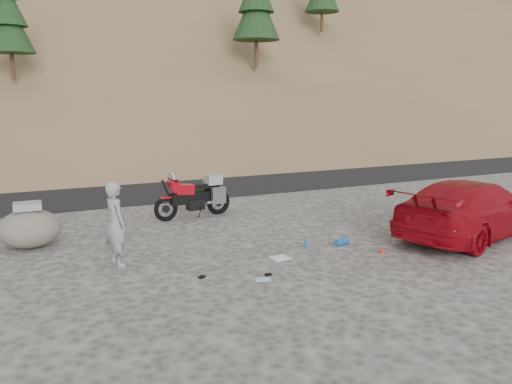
% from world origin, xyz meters
% --- Properties ---
extents(ground, '(140.00, 140.00, 0.00)m').
position_xyz_m(ground, '(0.00, 0.00, 0.00)').
color(ground, '#454340').
rests_on(ground, ground).
extents(road, '(120.00, 7.00, 0.05)m').
position_xyz_m(road, '(0.00, 9.00, 0.00)').
color(road, black).
rests_on(road, ground).
extents(hillside, '(120.00, 73.00, 46.72)m').
position_xyz_m(hillside, '(-0.05, 40.88, 11.08)').
color(hillside, brown).
rests_on(hillside, ground).
extents(motorcycle, '(2.41, 0.89, 1.44)m').
position_xyz_m(motorcycle, '(0.63, 3.28, 0.61)').
color(motorcycle, black).
rests_on(motorcycle, ground).
extents(man, '(0.56, 0.72, 1.77)m').
position_xyz_m(man, '(-2.21, -0.08, 0.00)').
color(man, gray).
rests_on(man, ground).
extents(red_car, '(5.30, 3.29, 1.43)m').
position_xyz_m(red_car, '(6.20, -1.61, 0.00)').
color(red_car, maroon).
rests_on(red_car, ground).
extents(boulder, '(1.62, 1.46, 1.08)m').
position_xyz_m(boulder, '(-3.85, 2.03, 0.47)').
color(boulder, '#58524C').
rests_on(boulder, ground).
extents(gear_white_cloth, '(0.42, 0.38, 0.01)m').
position_xyz_m(gear_white_cloth, '(1.07, -1.14, 0.01)').
color(gear_white_cloth, white).
rests_on(gear_white_cloth, ground).
extents(gear_blue_mat, '(0.43, 0.27, 0.16)m').
position_xyz_m(gear_blue_mat, '(2.85, -0.87, 0.08)').
color(gear_blue_mat, '#1A54A1').
rests_on(gear_blue_mat, ground).
extents(gear_bottle, '(0.10, 0.10, 0.22)m').
position_xyz_m(gear_bottle, '(1.95, -0.76, 0.11)').
color(gear_bottle, '#1A54A1').
rests_on(gear_bottle, ground).
extents(gear_funnel, '(0.15, 0.15, 0.16)m').
position_xyz_m(gear_funnel, '(3.31, -1.81, 0.08)').
color(gear_funnel, red).
rests_on(gear_funnel, ground).
extents(gear_glove_a, '(0.14, 0.11, 0.04)m').
position_xyz_m(gear_glove_a, '(0.36, -1.99, 0.02)').
color(gear_glove_a, black).
rests_on(gear_glove_a, ground).
extents(gear_glove_b, '(0.15, 0.15, 0.04)m').
position_xyz_m(gear_glove_b, '(-0.87, -1.57, 0.02)').
color(gear_glove_b, black).
rests_on(gear_glove_b, ground).
extents(gear_blue_cloth, '(0.35, 0.30, 0.01)m').
position_xyz_m(gear_blue_cloth, '(0.16, -2.16, 0.01)').
color(gear_blue_cloth, '#96C1E8').
rests_on(gear_blue_cloth, ground).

